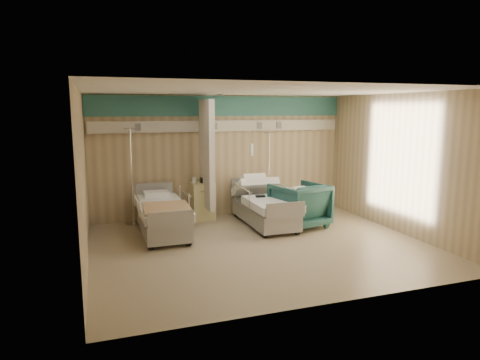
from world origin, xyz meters
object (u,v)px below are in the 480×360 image
object	(u,v)px
bed_left	(162,219)
bedside_cabinet	(203,201)
bed_right	(265,211)
visitor_armchair	(299,205)
iv_stand_right	(269,197)
iv_stand_left	(133,205)

from	to	relation	value
bed_left	bedside_cabinet	world-z (taller)	bedside_cabinet
bed_right	bed_left	bearing A→B (deg)	180.00
bed_left	visitor_armchair	bearing A→B (deg)	-7.31
bedside_cabinet	iv_stand_right	xyz separation A→B (m)	(1.65, 0.08, -0.03)
bedside_cabinet	iv_stand_right	distance (m)	1.65
bedside_cabinet	visitor_armchair	world-z (taller)	visitor_armchair
iv_stand_right	iv_stand_left	xyz separation A→B (m)	(-3.18, -0.00, 0.03)
iv_stand_right	bed_right	bearing A→B (deg)	-117.03
visitor_armchair	iv_stand_right	distance (m)	1.36
bed_right	iv_stand_right	world-z (taller)	iv_stand_right
bed_right	visitor_armchair	xyz separation A→B (m)	(0.65, -0.37, 0.16)
bed_right	bedside_cabinet	distance (m)	1.46
visitor_armchair	iv_stand_right	size ratio (longest dim) A/B	0.53
iv_stand_right	visitor_armchair	bearing A→B (deg)	-83.64
bed_right	bedside_cabinet	size ratio (longest dim) A/B	2.54
bedside_cabinet	iv_stand_right	size ratio (longest dim) A/B	0.44
visitor_armchair	iv_stand_right	xyz separation A→B (m)	(-0.15, 1.35, -0.07)
visitor_armchair	iv_stand_left	size ratio (longest dim) A/B	0.50
iv_stand_right	iv_stand_left	bearing A→B (deg)	-179.99
bed_right	iv_stand_left	world-z (taller)	iv_stand_left
visitor_armchair	iv_stand_left	world-z (taller)	iv_stand_left
iv_stand_right	iv_stand_left	distance (m)	3.18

